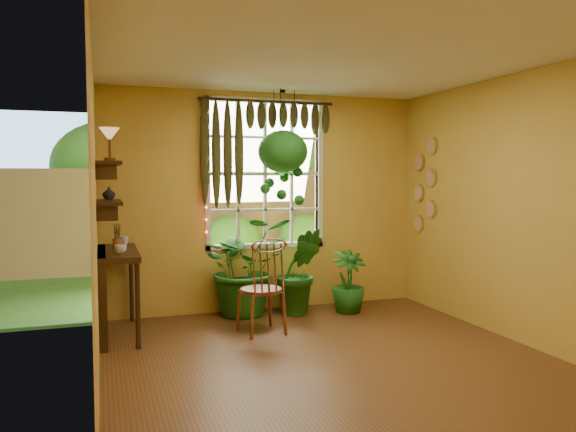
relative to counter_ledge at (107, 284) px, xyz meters
name	(u,v)px	position (x,y,z in m)	size (l,w,h in m)	color
floor	(338,365)	(1.91, -1.60, -0.55)	(4.50, 4.50, 0.00)	brown
ceiling	(340,55)	(1.91, -1.60, 2.15)	(4.50, 4.50, 0.00)	white
wall_back	(266,202)	(1.91, 0.65, 0.80)	(4.00, 4.00, 0.00)	gold
wall_left	(95,218)	(-0.09, -1.60, 0.80)	(4.50, 4.50, 0.00)	gold
wall_right	(526,209)	(3.91, -1.60, 0.80)	(4.50, 4.50, 0.00)	gold
window	(265,174)	(1.91, 0.68, 1.15)	(1.52, 0.10, 1.86)	white
valance_vine	(261,126)	(1.82, 0.56, 1.73)	(1.70, 0.12, 1.10)	#32210D
string_lights	(206,169)	(1.15, 0.59, 1.20)	(0.03, 0.03, 1.54)	#FF2633
wall_plates	(424,186)	(3.89, 0.19, 1.00)	(0.04, 0.32, 1.10)	beige
counter_ledge	(107,284)	(0.00, 0.00, 0.00)	(0.40, 1.20, 0.90)	#32210D
shelf_lower	(109,202)	(0.03, 0.00, 0.85)	(0.25, 0.90, 0.04)	#32210D
shelf_upper	(108,163)	(0.03, 0.00, 1.25)	(0.25, 0.90, 0.04)	#32210D
backyard	(213,195)	(2.15, 5.27, 0.73)	(14.00, 10.00, 12.00)	#234F16
windsor_chair	(263,302)	(1.56, -0.43, -0.21)	(0.50, 0.52, 1.18)	brown
potted_plant_left	(246,266)	(1.59, 0.43, 0.04)	(1.07, 0.92, 1.19)	#124314
potted_plant_mid	(299,271)	(2.22, 0.26, -0.03)	(0.58, 0.46, 1.05)	#124314
potted_plant_right	(348,282)	(2.81, 0.15, -0.17)	(0.43, 0.43, 0.76)	#124314
hanging_basket	(283,158)	(2.04, 0.38, 1.34)	(0.60, 0.60, 1.40)	black
cup_a	(121,249)	(0.13, -0.30, 0.39)	(0.12, 0.12, 0.09)	silver
cup_b	(124,240)	(0.19, 0.43, 0.40)	(0.11, 0.11, 0.10)	beige
brush_jar	(117,236)	(0.11, 0.09, 0.48)	(0.09, 0.09, 0.34)	#9A502C
shelf_vase	(109,193)	(0.04, 0.30, 0.94)	(0.13, 0.13, 0.14)	#B2AD99
tiffany_lamp	(109,137)	(0.05, -0.21, 1.51)	(0.20, 0.20, 0.33)	brown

